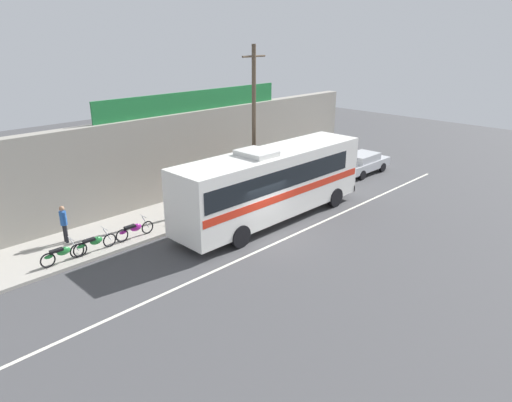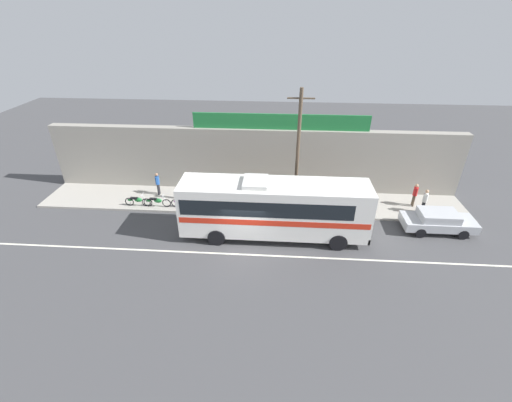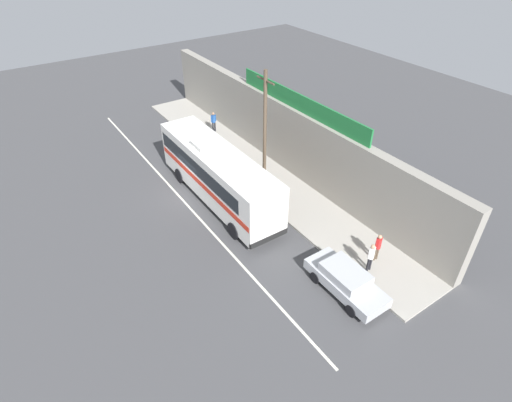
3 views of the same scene
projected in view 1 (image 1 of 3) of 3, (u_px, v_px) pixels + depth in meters
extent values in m
plane|color=#444447|center=(266.00, 236.00, 21.28)|extent=(70.00, 70.00, 0.00)
cube|color=#A8A399|center=(197.00, 207.00, 24.68)|extent=(30.00, 3.60, 0.14)
cube|color=gray|center=(170.00, 158.00, 25.30)|extent=(30.00, 0.70, 4.80)
cube|color=#1E7538|center=(196.00, 101.00, 25.57)|extent=(12.38, 0.12, 1.10)
cube|color=silver|center=(279.00, 242.00, 20.75)|extent=(30.00, 0.14, 0.01)
cube|color=white|center=(272.00, 182.00, 22.56)|extent=(11.11, 2.51, 3.10)
cube|color=black|center=(266.00, 173.00, 22.07)|extent=(9.78, 2.53, 0.96)
cube|color=red|center=(272.00, 188.00, 22.66)|extent=(10.89, 2.53, 0.36)
cube|color=black|center=(338.00, 154.00, 26.09)|extent=(0.04, 2.26, 1.40)
cube|color=black|center=(336.00, 184.00, 26.71)|extent=(0.12, 2.51, 0.36)
cube|color=silver|center=(256.00, 153.00, 21.24)|extent=(1.40, 1.76, 0.24)
cylinder|color=black|center=(301.00, 188.00, 26.36)|extent=(1.04, 0.32, 1.04)
cylinder|color=black|center=(335.00, 197.00, 24.82)|extent=(1.04, 0.32, 1.04)
cylinder|color=black|center=(206.00, 222.00, 21.61)|extent=(1.04, 0.32, 1.04)
cylinder|color=black|center=(240.00, 236.00, 20.07)|extent=(1.04, 0.32, 1.04)
cube|color=#B7BABF|center=(362.00, 164.00, 30.70)|extent=(4.36, 1.72, 0.56)
cube|color=#B7BABF|center=(362.00, 157.00, 30.46)|extent=(2.27, 1.55, 0.48)
cube|color=black|center=(369.00, 155.00, 31.03)|extent=(0.21, 1.45, 0.34)
cylinder|color=black|center=(362.00, 163.00, 32.18)|extent=(0.62, 0.20, 0.62)
cylinder|color=black|center=(382.00, 167.00, 31.11)|extent=(0.62, 0.20, 0.62)
cylinder|color=black|center=(341.00, 170.00, 30.50)|extent=(0.62, 0.20, 0.62)
cylinder|color=black|center=(362.00, 175.00, 29.43)|extent=(0.62, 0.20, 0.62)
cylinder|color=brown|center=(254.00, 125.00, 24.38)|extent=(0.22, 0.22, 8.26)
cylinder|color=brown|center=(254.00, 56.00, 23.16)|extent=(1.60, 0.10, 0.10)
torus|color=black|center=(77.00, 251.00, 18.87)|extent=(0.62, 0.06, 0.62)
torus|color=black|center=(48.00, 260.00, 18.07)|extent=(0.62, 0.06, 0.62)
cylinder|color=silver|center=(74.00, 245.00, 18.71)|extent=(0.34, 0.04, 0.65)
cylinder|color=silver|center=(71.00, 238.00, 18.54)|extent=(0.03, 0.56, 0.03)
ellipsoid|color=#237F38|center=(64.00, 251.00, 18.45)|extent=(0.56, 0.22, 0.34)
cube|color=black|center=(56.00, 251.00, 18.22)|extent=(0.52, 0.20, 0.10)
ellipsoid|color=#237F38|center=(49.00, 257.00, 18.06)|extent=(0.36, 0.14, 0.16)
torus|color=black|center=(110.00, 240.00, 19.84)|extent=(0.62, 0.06, 0.62)
torus|color=black|center=(80.00, 250.00, 18.95)|extent=(0.62, 0.06, 0.62)
cylinder|color=silver|center=(107.00, 234.00, 19.68)|extent=(0.34, 0.04, 0.65)
cylinder|color=silver|center=(104.00, 228.00, 19.51)|extent=(0.03, 0.56, 0.03)
ellipsoid|color=#237F38|center=(96.00, 241.00, 19.38)|extent=(0.56, 0.22, 0.34)
cube|color=black|center=(89.00, 240.00, 19.13)|extent=(0.52, 0.20, 0.10)
ellipsoid|color=#237F38|center=(81.00, 246.00, 18.94)|extent=(0.36, 0.14, 0.16)
torus|color=black|center=(198.00, 210.00, 23.22)|extent=(0.62, 0.06, 0.62)
torus|color=black|center=(179.00, 217.00, 22.40)|extent=(0.62, 0.06, 0.62)
cylinder|color=silver|center=(197.00, 205.00, 23.06)|extent=(0.34, 0.04, 0.65)
cylinder|color=silver|center=(195.00, 199.00, 22.89)|extent=(0.03, 0.56, 0.03)
ellipsoid|color=black|center=(190.00, 210.00, 22.79)|extent=(0.56, 0.22, 0.34)
cube|color=black|center=(185.00, 209.00, 22.56)|extent=(0.52, 0.20, 0.10)
ellipsoid|color=black|center=(179.00, 214.00, 22.39)|extent=(0.36, 0.14, 0.16)
torus|color=black|center=(147.00, 227.00, 21.15)|extent=(0.62, 0.06, 0.62)
torus|color=black|center=(122.00, 236.00, 20.28)|extent=(0.62, 0.06, 0.62)
cylinder|color=silver|center=(145.00, 222.00, 20.99)|extent=(0.34, 0.04, 0.65)
cylinder|color=silver|center=(143.00, 216.00, 20.82)|extent=(0.03, 0.56, 0.03)
ellipsoid|color=#991E8C|center=(136.00, 227.00, 20.70)|extent=(0.56, 0.22, 0.34)
cube|color=black|center=(130.00, 227.00, 20.45)|extent=(0.52, 0.20, 0.10)
ellipsoid|color=#991E8C|center=(123.00, 232.00, 20.27)|extent=(0.36, 0.14, 0.16)
cylinder|color=black|center=(65.00, 233.00, 20.30)|extent=(0.13, 0.13, 0.84)
cylinder|color=black|center=(66.00, 234.00, 20.18)|extent=(0.13, 0.13, 0.84)
cylinder|color=#23519E|center=(63.00, 218.00, 19.99)|extent=(0.30, 0.30, 0.63)
sphere|color=#A37556|center=(62.00, 209.00, 19.83)|extent=(0.23, 0.23, 0.23)
cylinder|color=#23519E|center=(61.00, 216.00, 20.11)|extent=(0.08, 0.08, 0.58)
cylinder|color=#23519E|center=(65.00, 219.00, 19.84)|extent=(0.08, 0.08, 0.58)
cylinder|color=black|center=(335.00, 160.00, 31.89)|extent=(0.13, 0.13, 0.85)
cylinder|color=black|center=(337.00, 161.00, 31.77)|extent=(0.13, 0.13, 0.85)
cylinder|color=white|center=(337.00, 150.00, 31.57)|extent=(0.30, 0.30, 0.64)
sphere|color=tan|center=(337.00, 144.00, 31.41)|extent=(0.23, 0.23, 0.23)
cylinder|color=white|center=(334.00, 149.00, 31.69)|extent=(0.08, 0.08, 0.58)
cylinder|color=white|center=(339.00, 150.00, 31.43)|extent=(0.08, 0.08, 0.58)
cylinder|color=brown|center=(322.00, 159.00, 32.25)|extent=(0.13, 0.13, 0.82)
cylinder|color=brown|center=(324.00, 159.00, 32.13)|extent=(0.13, 0.13, 0.82)
cylinder|color=red|center=(323.00, 149.00, 31.95)|extent=(0.30, 0.30, 0.62)
sphere|color=tan|center=(324.00, 143.00, 31.79)|extent=(0.22, 0.22, 0.22)
cylinder|color=red|center=(321.00, 148.00, 32.07)|extent=(0.08, 0.08, 0.57)
cylinder|color=red|center=(326.00, 149.00, 31.80)|extent=(0.08, 0.08, 0.57)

